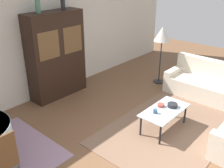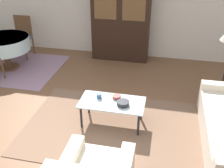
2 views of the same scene
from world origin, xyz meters
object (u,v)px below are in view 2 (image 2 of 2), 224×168
object	(u,v)px
cup	(99,96)
bowl_small	(117,97)
coffee_table	(112,104)
dining_chair_far	(22,34)
dining_table	(4,44)
display_cabinet	(121,19)
bowl	(123,103)

from	to	relation	value
cup	bowl_small	size ratio (longest dim) A/B	0.59
coffee_table	dining_chair_far	world-z (taller)	dining_chair_far
dining_table	cup	distance (m)	2.98
dining_chair_far	bowl_small	world-z (taller)	dining_chair_far
coffee_table	display_cabinet	world-z (taller)	display_cabinet
coffee_table	dining_table	xyz separation A→B (m)	(-2.81, 1.54, 0.21)
cup	bowl	size ratio (longest dim) A/B	0.41
display_cabinet	dining_table	bearing A→B (deg)	-155.02
coffee_table	bowl	xyz separation A→B (m)	(0.19, -0.05, 0.08)
display_cabinet	bowl	distance (m)	2.84
coffee_table	cup	bearing A→B (deg)	164.29
bowl	bowl_small	bearing A→B (deg)	128.22
dining_chair_far	cup	distance (m)	3.44
dining_table	dining_chair_far	size ratio (longest dim) A/B	1.13
dining_table	bowl	xyz separation A→B (m)	(2.99, -1.59, -0.14)
bowl	dining_table	bearing A→B (deg)	151.97
bowl	bowl_small	size ratio (longest dim) A/B	1.43
cup	bowl	distance (m)	0.43
dining_chair_far	coffee_table	bearing A→B (deg)	140.34
display_cabinet	coffee_table	bearing A→B (deg)	-82.38
dining_table	cup	bearing A→B (deg)	-29.78
coffee_table	bowl	size ratio (longest dim) A/B	5.43
coffee_table	dining_table	distance (m)	3.21
display_cabinet	bowl_small	distance (m)	2.65
dining_table	bowl_small	distance (m)	3.20
dining_table	bowl_small	world-z (taller)	dining_table
coffee_table	dining_chair_far	xyz separation A→B (m)	(-2.81, 2.33, 0.19)
display_cabinet	dining_chair_far	world-z (taller)	display_cabinet
dining_table	dining_chair_far	bearing A→B (deg)	90.00
coffee_table	dining_chair_far	distance (m)	3.65
bowl_small	cup	bearing A→B (deg)	-169.18
bowl_small	display_cabinet	bearing A→B (deg)	99.08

